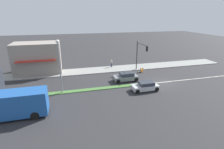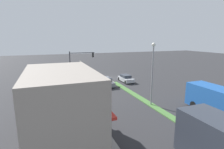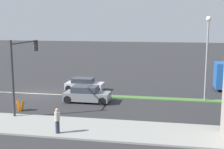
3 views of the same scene
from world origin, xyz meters
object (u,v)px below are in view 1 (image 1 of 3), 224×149
object	(u,v)px
street_lamp	(59,60)
delivery_truck	(13,105)
warning_aframe_sign	(142,70)
sedan_silver	(145,86)
pedestrian	(111,63)
suv_grey	(126,77)
traffic_signal_main	(140,52)

from	to	relation	value
street_lamp	delivery_truck	size ratio (longest dim) A/B	0.98
street_lamp	warning_aframe_sign	size ratio (longest dim) A/B	8.80
warning_aframe_sign	sedan_silver	distance (m)	8.55
street_lamp	delivery_truck	xyz separation A→B (m)	(-5.00, 4.91, -3.31)
warning_aframe_sign	delivery_truck	size ratio (longest dim) A/B	0.11
pedestrian	suv_grey	size ratio (longest dim) A/B	0.40
street_lamp	delivery_truck	distance (m)	7.75
street_lamp	suv_grey	bearing A→B (deg)	-77.89
warning_aframe_sign	delivery_truck	xyz separation A→B (m)	(-10.81, 19.61, 1.04)
pedestrian	suv_grey	distance (m)	8.18
delivery_truck	street_lamp	bearing A→B (deg)	-44.45
street_lamp	pedestrian	world-z (taller)	street_lamp
pedestrian	delivery_truck	distance (m)	21.35
street_lamp	suv_grey	world-z (taller)	street_lamp
traffic_signal_main	sedan_silver	bearing A→B (deg)	162.53
pedestrian	traffic_signal_main	bearing A→B (deg)	-133.81
traffic_signal_main	warning_aframe_sign	world-z (taller)	traffic_signal_main
traffic_signal_main	sedan_silver	distance (m)	9.32
pedestrian	sedan_silver	distance (m)	12.70
traffic_signal_main	sedan_silver	world-z (taller)	traffic_signal_main
pedestrian	suv_grey	bearing A→B (deg)	-177.56
street_lamp	suv_grey	distance (m)	11.26
pedestrian	delivery_truck	bearing A→B (deg)	136.04
street_lamp	warning_aframe_sign	distance (m)	16.40
sedan_silver	suv_grey	world-z (taller)	suv_grey
traffic_signal_main	suv_grey	size ratio (longest dim) A/B	1.41
sedan_silver	delivery_truck	bearing A→B (deg)	99.57
traffic_signal_main	sedan_silver	xyz separation A→B (m)	(-8.32, 2.62, -3.27)
warning_aframe_sign	suv_grey	distance (m)	5.74
traffic_signal_main	warning_aframe_sign	distance (m)	3.51
street_lamp	sedan_silver	distance (m)	12.61
pedestrian	warning_aframe_sign	distance (m)	6.64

